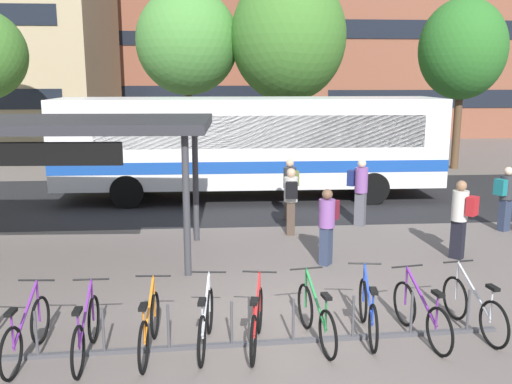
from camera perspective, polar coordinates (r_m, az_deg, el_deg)
The scene contains 25 objects.
ground at distance 9.16m, azimuth 4.12°, elevation -13.43°, with size 200.00×200.00×0.00m, color #6B605B.
bus_lane_asphalt at distance 18.24m, azimuth -0.31°, elevation -0.58°, with size 80.00×7.20×0.01m, color #232326.
city_bus at distance 17.94m, azimuth -0.87°, elevation 4.95°, with size 12.06×2.71×3.20m.
bike_rack at distance 8.50m, azimuth -2.46°, elevation -14.80°, with size 8.17×0.49×0.70m.
parked_bicycle_purple_1 at distance 8.63m, azimuth -22.24°, elevation -13.15°, with size 0.52×1.72×0.99m.
parked_bicycle_purple_2 at distance 8.40m, azimuth -16.82°, elevation -13.47°, with size 0.52×1.72×0.99m.
parked_bicycle_orange_3 at distance 8.32m, azimuth -10.74°, elevation -13.39°, with size 0.52×1.72×0.99m.
parked_bicycle_silver_4 at distance 8.37m, azimuth -5.09°, elevation -13.07°, with size 0.52×1.72×0.99m.
parked_bicycle_red_5 at distance 8.35m, azimuth 0.07°, elevation -13.08°, with size 0.52×1.71×0.99m.
parked_bicycle_green_6 at distance 8.55m, azimuth 6.10°, elevation -12.54°, with size 0.52×1.71×0.99m.
parked_bicycle_blue_7 at distance 8.86m, azimuth 11.27°, elevation -11.81°, with size 0.52×1.72×0.99m.
parked_bicycle_purple_8 at distance 8.94m, azimuth 16.39°, elevation -11.86°, with size 0.52×1.71×0.99m.
parked_bicycle_silver_9 at distance 9.41m, azimuth 21.18°, elevation -10.96°, with size 0.52×1.71×0.99m.
transit_shelter at distance 12.60m, azimuth -21.48°, elevation 6.09°, with size 7.34×3.55×3.01m.
commuter_black_pack_1 at distance 13.85m, azimuth 3.55°, elevation -0.50°, with size 0.36×0.54×1.67m.
commuter_red_pack_2 at distance 12.78m, azimuth 20.06°, elevation -2.14°, with size 0.58×0.59×1.71m.
commuter_olive_pack_3 at distance 15.27m, azimuth 3.47°, elevation 0.69°, with size 0.42×0.58×1.68m.
commuter_navy_pack_4 at distance 14.95m, azimuth 10.47°, elevation 0.46°, with size 0.61×0.54×1.77m.
commuter_maroon_pack_5 at distance 11.76m, azimuth 7.24°, elevation -2.95°, with size 0.55×0.60×1.62m.
commuter_teal_pack_6 at distance 15.51m, azimuth 23.96°, elevation -0.23°, with size 0.60×0.50×1.65m.
street_tree_0 at distance 25.25m, azimuth 20.19°, elevation 13.38°, with size 3.54×3.54×7.00m.
street_tree_2 at distance 26.07m, azimuth -6.97°, elevation 14.86°, with size 4.55×4.55×7.73m.
street_tree_3 at distance 25.41m, azimuth 3.30°, elevation 15.38°, with size 5.02×5.02×8.34m.
building_right_wing at distance 43.98m, azimuth 18.26°, elevation 16.86°, with size 21.17×12.76×16.54m.
building_centre_block at distance 53.17m, azimuth -5.77°, elevation 16.60°, with size 16.02×13.23×16.96m.
Camera 1 is at (-1.27, -8.20, 3.88)m, focal length 39.48 mm.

